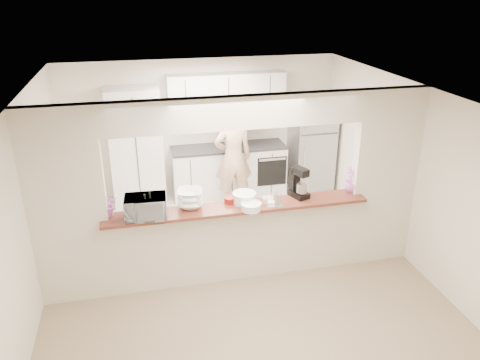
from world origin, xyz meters
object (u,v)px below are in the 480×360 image
object	(u,v)px
refrigerator	(311,146)
stand_mixer	(299,183)
person	(233,158)
toaster_oven	(146,207)

from	to	relation	value
refrigerator	stand_mixer	world-z (taller)	refrigerator
refrigerator	stand_mixer	xyz separation A→B (m)	(-1.20, -2.59, 0.42)
stand_mixer	person	bearing A→B (deg)	101.57
stand_mixer	person	distance (m)	2.17
toaster_oven	stand_mixer	bearing A→B (deg)	8.23
toaster_oven	stand_mixer	xyz separation A→B (m)	(2.00, 0.16, 0.05)
person	toaster_oven	bearing A→B (deg)	53.13
toaster_oven	person	size ratio (longest dim) A/B	0.27
stand_mixer	person	size ratio (longest dim) A/B	0.23
toaster_oven	stand_mixer	world-z (taller)	stand_mixer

